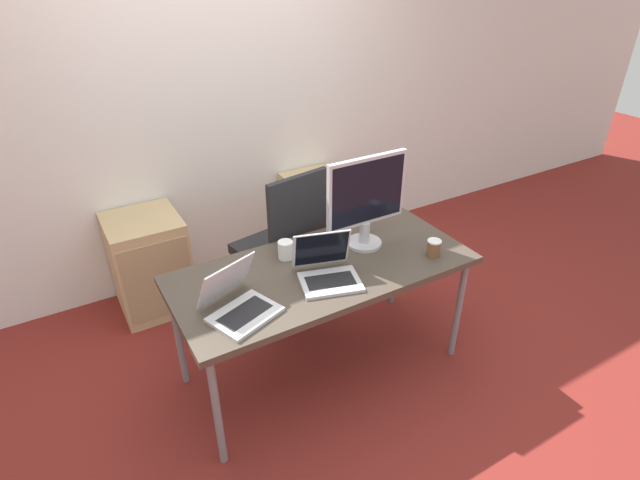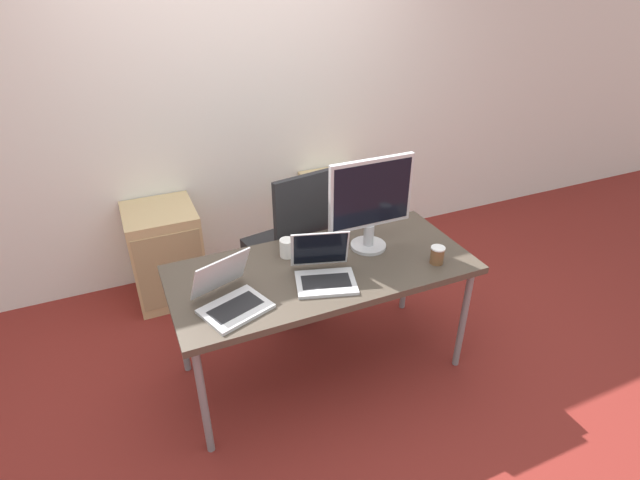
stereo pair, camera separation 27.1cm
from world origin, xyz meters
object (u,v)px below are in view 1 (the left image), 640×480
cabinet_right (319,218)px  coffee_cup_white (286,250)px  cabinet_left (150,264)px  coffee_cup_brown (434,248)px  office_chair (283,260)px  monitor (366,199)px  laptop_left (327,271)px  laptop_right (238,303)px

cabinet_right → coffee_cup_white: size_ratio=6.78×
cabinet_left → coffee_cup_brown: 1.97m
cabinet_left → coffee_cup_brown: coffee_cup_brown is taller
office_chair → monitor: (0.28, -0.54, 0.61)m
laptop_left → office_chair: bearing=82.9°
laptop_right → cabinet_left: bearing=97.8°
cabinet_right → coffee_cup_white: 1.33m
cabinet_left → laptop_left: 1.52m
laptop_left → laptop_right: size_ratio=0.90×
laptop_left → laptop_right: (-0.51, -0.02, -0.00)m
cabinet_right → monitor: bearing=-106.5°
cabinet_right → monitor: size_ratio=1.29×
cabinet_left → monitor: bearing=-45.5°
laptop_right → coffee_cup_brown: laptop_right is taller
coffee_cup_brown → coffee_cup_white: bearing=151.1°
office_chair → laptop_right: 1.03m
laptop_left → monitor: size_ratio=0.68×
laptop_right → coffee_cup_white: (0.41, 0.32, 0.00)m
office_chair → cabinet_right: bearing=42.0°
laptop_right → coffee_cup_white: size_ratio=4.00×
coffee_cup_white → coffee_cup_brown: 0.84m
office_chair → cabinet_right: 0.81m
monitor → coffee_cup_white: size_ratio=5.27×
monitor → coffee_cup_brown: size_ratio=5.51×
cabinet_right → laptop_right: laptop_right is taller
laptop_left → monitor: bearing=27.6°
cabinet_right → coffee_cup_white: bearing=-128.9°
laptop_right → monitor: (0.88, 0.21, 0.25)m
cabinet_right → coffee_cup_brown: (-0.05, -1.38, 0.44)m
office_chair → coffee_cup_white: size_ratio=10.64×
monitor → coffee_cup_white: bearing=167.6°
laptop_left → monitor: (0.37, 0.20, 0.24)m
laptop_left → coffee_cup_white: bearing=107.6°
monitor → office_chair: bearing=117.7°
laptop_right → monitor: 0.94m
laptop_right → coffee_cup_white: bearing=37.4°
cabinet_left → laptop_right: bearing=-82.2°
cabinet_left → office_chair: bearing=-34.8°
laptop_left → coffee_cup_brown: bearing=-9.5°
office_chair → laptop_right: size_ratio=2.66×
office_chair → coffee_cup_brown: (0.55, -0.84, 0.37)m
cabinet_left → laptop_right: (0.18, -1.30, 0.44)m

